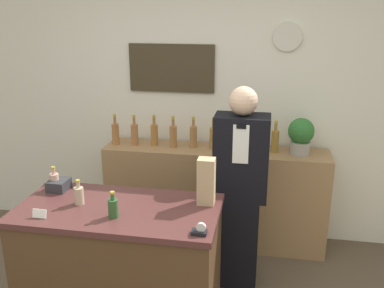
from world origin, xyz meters
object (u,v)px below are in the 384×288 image
object	(u,v)px
shopkeeper	(240,191)
potted_plant	(301,135)
tape_dispenser	(200,231)
paper_bag	(206,181)

from	to	relation	value
shopkeeper	potted_plant	distance (m)	0.84
potted_plant	tape_dispenser	bearing A→B (deg)	-112.61
potted_plant	tape_dispenser	size ratio (longest dim) A/B	3.61
shopkeeper	paper_bag	distance (m)	0.63
paper_bag	tape_dispenser	world-z (taller)	paper_bag
potted_plant	paper_bag	bearing A→B (deg)	-120.36
paper_bag	tape_dispenser	size ratio (longest dim) A/B	3.50
paper_bag	shopkeeper	bearing A→B (deg)	69.89
shopkeeper	potted_plant	size ratio (longest dim) A/B	5.06
potted_plant	shopkeeper	bearing A→B (deg)	-127.67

